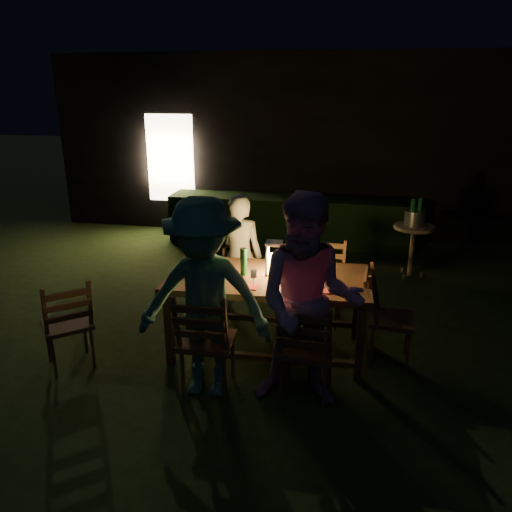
% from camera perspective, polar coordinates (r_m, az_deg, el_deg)
% --- Properties ---
extents(garden_envelope, '(40.00, 40.00, 3.20)m').
position_cam_1_polar(garden_envelope, '(10.95, 8.13, 13.20)').
color(garden_envelope, black).
rests_on(garden_envelope, ground).
extents(dining_table, '(2.06, 1.07, 0.84)m').
position_cam_1_polar(dining_table, '(5.06, 1.38, -3.18)').
color(dining_table, '#52341B').
rests_on(dining_table, ground).
extents(chair_near_left, '(0.48, 0.51, 1.05)m').
position_cam_1_polar(chair_near_left, '(4.66, -5.56, -11.48)').
color(chair_near_left, '#52341B').
rests_on(chair_near_left, ground).
extents(chair_near_right, '(0.50, 0.53, 1.03)m').
position_cam_1_polar(chair_near_right, '(4.54, 5.75, -12.43)').
color(chair_near_right, '#52341B').
rests_on(chair_near_right, ground).
extents(chair_far_left, '(0.47, 0.50, 0.93)m').
position_cam_1_polar(chair_far_left, '(6.01, -1.96, -4.38)').
color(chair_far_left, '#52341B').
rests_on(chair_far_left, ground).
extents(chair_far_right, '(0.47, 0.51, 0.99)m').
position_cam_1_polar(chair_far_right, '(5.91, 7.67, -4.80)').
color(chair_far_right, '#52341B').
rests_on(chair_far_right, ground).
extents(chair_end, '(0.51, 0.48, 1.00)m').
position_cam_1_polar(chair_end, '(5.26, 14.90, -8.47)').
color(chair_end, '#52341B').
rests_on(chair_end, ground).
extents(chair_spare, '(0.65, 0.65, 0.99)m').
position_cam_1_polar(chair_spare, '(5.30, -20.54, -8.88)').
color(chair_spare, '#52341B').
rests_on(chair_spare, ground).
extents(person_house_side, '(0.56, 0.38, 1.50)m').
position_cam_1_polar(person_house_side, '(5.89, -1.90, -0.03)').
color(person_house_side, beige).
rests_on(person_house_side, ground).
extents(person_opp_right, '(0.94, 0.74, 1.89)m').
position_cam_1_polar(person_opp_right, '(4.20, 6.03, -5.42)').
color(person_opp_right, '#AD779F').
rests_on(person_opp_right, ground).
extents(person_opp_left, '(1.20, 0.71, 1.82)m').
position_cam_1_polar(person_opp_left, '(4.34, -5.97, -5.05)').
color(person_opp_left, '#376F57').
rests_on(person_opp_left, ground).
extents(lantern, '(0.16, 0.16, 0.35)m').
position_cam_1_polar(lantern, '(5.01, 2.05, -0.45)').
color(lantern, white).
rests_on(lantern, dining_table).
extents(plate_far_left, '(0.25, 0.25, 0.01)m').
position_cam_1_polar(plate_far_left, '(5.32, -4.17, -1.03)').
color(plate_far_left, white).
rests_on(plate_far_left, dining_table).
extents(plate_near_left, '(0.25, 0.25, 0.01)m').
position_cam_1_polar(plate_near_left, '(4.92, -5.31, -2.78)').
color(plate_near_left, white).
rests_on(plate_near_left, dining_table).
extents(plate_far_right, '(0.25, 0.25, 0.01)m').
position_cam_1_polar(plate_far_right, '(5.20, 6.64, -1.61)').
color(plate_far_right, white).
rests_on(plate_far_right, dining_table).
extents(plate_near_right, '(0.25, 0.25, 0.01)m').
position_cam_1_polar(plate_near_right, '(4.79, 6.40, -3.46)').
color(plate_near_right, white).
rests_on(plate_near_right, dining_table).
extents(wineglass_a, '(0.06, 0.06, 0.18)m').
position_cam_1_polar(wineglass_a, '(5.30, -1.42, -0.14)').
color(wineglass_a, '#59070F').
rests_on(wineglass_a, dining_table).
extents(wineglass_b, '(0.06, 0.06, 0.18)m').
position_cam_1_polar(wineglass_b, '(5.03, -6.95, -1.38)').
color(wineglass_b, '#59070F').
rests_on(wineglass_b, dining_table).
extents(wineglass_c, '(0.06, 0.06, 0.18)m').
position_cam_1_polar(wineglass_c, '(4.71, 4.57, -2.74)').
color(wineglass_c, '#59070F').
rests_on(wineglass_c, dining_table).
extents(wineglass_d, '(0.06, 0.06, 0.18)m').
position_cam_1_polar(wineglass_d, '(5.13, 8.55, -1.03)').
color(wineglass_d, '#59070F').
rests_on(wineglass_d, dining_table).
extents(wineglass_e, '(0.06, 0.06, 0.18)m').
position_cam_1_polar(wineglass_e, '(4.73, -0.28, -2.56)').
color(wineglass_e, silver).
rests_on(wineglass_e, dining_table).
extents(bottle_table, '(0.07, 0.07, 0.28)m').
position_cam_1_polar(bottle_table, '(5.02, -1.43, -0.65)').
color(bottle_table, '#0F471E').
rests_on(bottle_table, dining_table).
extents(napkin_left, '(0.18, 0.14, 0.01)m').
position_cam_1_polar(napkin_left, '(4.75, -0.91, -3.53)').
color(napkin_left, red).
rests_on(napkin_left, dining_table).
extents(napkin_right, '(0.18, 0.14, 0.01)m').
position_cam_1_polar(napkin_right, '(4.71, 7.56, -3.92)').
color(napkin_right, red).
rests_on(napkin_right, dining_table).
extents(phone, '(0.14, 0.07, 0.01)m').
position_cam_1_polar(phone, '(4.87, -6.34, -3.11)').
color(phone, black).
rests_on(phone, dining_table).
extents(side_table, '(0.57, 0.57, 0.77)m').
position_cam_1_polar(side_table, '(7.46, 17.57, 2.65)').
color(side_table, '#8A6645').
rests_on(side_table, ground).
extents(ice_bucket, '(0.30, 0.30, 0.22)m').
position_cam_1_polar(ice_bucket, '(7.40, 17.72, 4.14)').
color(ice_bucket, '#A5A8AD').
rests_on(ice_bucket, side_table).
extents(bottle_bucket_a, '(0.07, 0.07, 0.32)m').
position_cam_1_polar(bottle_bucket_a, '(7.35, 17.41, 4.47)').
color(bottle_bucket_a, '#0F471E').
rests_on(bottle_bucket_a, side_table).
extents(bottle_bucket_b, '(0.07, 0.07, 0.32)m').
position_cam_1_polar(bottle_bucket_b, '(7.44, 18.11, 4.57)').
color(bottle_bucket_b, '#0F471E').
rests_on(bottle_bucket_b, side_table).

